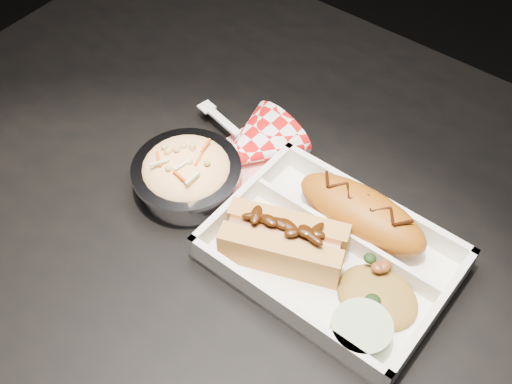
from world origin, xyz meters
TOP-DOWN VIEW (x-y plane):
  - dining_table at (0.00, 0.00)m, footprint 1.20×0.80m
  - food_tray at (0.02, -0.00)m, footprint 0.25×0.18m
  - fried_pastry at (0.02, 0.05)m, footprint 0.16×0.07m
  - hotdog at (-0.02, -0.03)m, footprint 0.14×0.10m
  - fried_rice_mound at (0.09, -0.01)m, footprint 0.09×0.07m
  - cupcake_liner at (0.10, -0.06)m, footprint 0.06×0.06m
  - foil_coleslaw_cup at (-0.17, -0.02)m, footprint 0.13×0.13m
  - napkin_fork at (-0.14, 0.07)m, footprint 0.17×0.13m

SIDE VIEW (x-z plane):
  - dining_table at x=0.00m, z-range 0.28..1.03m
  - food_tray at x=0.02m, z-range 0.74..0.78m
  - napkin_fork at x=-0.14m, z-range 0.72..0.82m
  - cupcake_liner at x=0.10m, z-range 0.76..0.79m
  - fried_rice_mound at x=0.09m, z-range 0.76..0.79m
  - foil_coleslaw_cup at x=-0.17m, z-range 0.75..0.81m
  - fried_pastry at x=0.02m, z-range 0.76..0.81m
  - hotdog at x=-0.02m, z-range 0.75..0.81m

